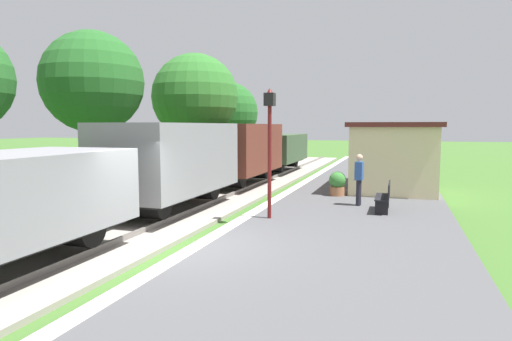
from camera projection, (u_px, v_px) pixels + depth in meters
ground_plane at (179, 256)px, 9.80m from camera, size 160.00×160.00×0.00m
platform_slab at (322, 265)px, 8.80m from camera, size 6.00×60.00×0.25m
platform_edge_stripe at (195, 247)px, 9.65m from camera, size 0.36×60.00×0.01m
track_ballast at (89, 245)px, 10.53m from camera, size 3.80×60.00×0.12m
rail_near at (115, 242)px, 10.29m from camera, size 0.07×60.00×0.14m
rail_far at (65, 237)px, 10.74m from camera, size 0.07×60.00×0.14m
freight_train at (212, 160)px, 17.33m from camera, size 2.50×26.00×2.72m
station_hut at (394, 155)px, 18.63m from camera, size 3.50×5.80×2.78m
bench_near_hut at (385, 196)px, 13.60m from camera, size 0.42×1.50×0.91m
bench_down_platform at (391, 166)px, 23.72m from camera, size 0.42×1.50×0.91m
person_waiting at (359, 178)px, 14.59m from camera, size 0.27×0.40×1.71m
potted_planter at (337, 183)px, 16.70m from camera, size 0.64×0.64×0.92m
lamp_post_near at (270, 129)px, 12.39m from camera, size 0.28×0.28×3.70m
tree_trackside_far at (93, 82)px, 18.73m from camera, size 4.31×4.31×6.90m
tree_field_left at (195, 97)px, 23.82m from camera, size 4.66×4.66×6.78m
tree_field_distant at (228, 113)px, 32.02m from camera, size 4.43×4.43×6.08m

